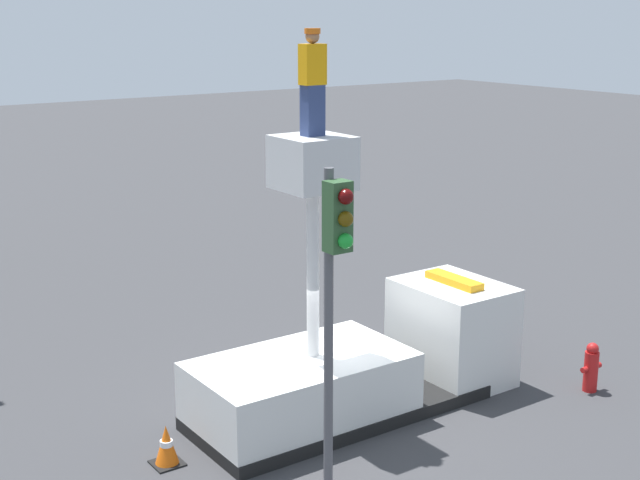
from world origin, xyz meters
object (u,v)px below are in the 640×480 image
object	(u,v)px
worker	(313,82)
bucket_truck	(361,360)
fire_hydrant	(591,367)
traffic_cone_rear	(167,446)
traffic_light_pole	(335,273)

from	to	relation	value
worker	bucket_truck	bearing A→B (deg)	0.00
worker	fire_hydrant	distance (m)	7.86
fire_hydrant	traffic_cone_rear	distance (m)	8.30
bucket_truck	traffic_cone_rear	bearing A→B (deg)	179.06
bucket_truck	worker	world-z (taller)	worker
worker	fire_hydrant	world-z (taller)	worker
bucket_truck	traffic_light_pole	bearing A→B (deg)	-134.25
traffic_cone_rear	traffic_light_pole	bearing A→B (deg)	-58.49
worker	traffic_cone_rear	size ratio (longest dim) A/B	2.55
fire_hydrant	traffic_cone_rear	size ratio (longest dim) A/B	1.45
bucket_truck	fire_hydrant	size ratio (longest dim) A/B	6.48
worker	fire_hydrant	xyz separation A→B (m)	(5.18, -2.00, -5.57)
traffic_light_pole	traffic_cone_rear	xyz separation A→B (m)	(-1.54, 2.52, -3.28)
traffic_light_pole	traffic_cone_rear	size ratio (longest dim) A/B	7.44
bucket_truck	traffic_light_pole	distance (m)	4.35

